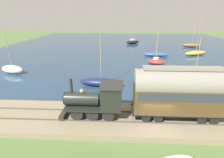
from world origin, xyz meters
TOP-DOWN VIEW (x-y plane):
  - ground_plane at (0.00, 0.00)m, footprint 200.00×200.00m
  - harbor_water at (43.99, 0.00)m, footprint 80.00×80.00m
  - rail_embankment at (0.90, 0.00)m, footprint 5.57×56.00m
  - steam_locomotive at (0.90, 4.98)m, footprint 2.37×5.58m
  - passenger_coach at (0.90, -1.99)m, footprint 2.38×8.08m
  - sailboat_blue at (28.80, -5.28)m, footprint 2.18×6.07m
  - sailboat_brown at (42.08, -18.55)m, footprint 2.80×5.81m
  - sailboat_black at (47.74, -0.83)m, footprint 4.10×5.25m
  - sailboat_yellow at (30.44, -15.19)m, footprint 3.91×6.27m
  - sailboat_white at (14.20, 21.26)m, footprint 2.35×4.34m
  - sailboat_navy at (9.42, 5.72)m, footprint 2.26×6.23m
  - sailboat_green at (10.43, -7.16)m, footprint 2.34×5.86m
  - sailboat_red at (21.19, -3.88)m, footprint 2.70×3.59m
  - rowboat_mid_harbor at (8.16, 0.31)m, footprint 1.64×2.29m
  - rowboat_near_shore at (10.40, -1.42)m, footprint 2.57×2.25m
  - rowboat_far_out at (5.28, -6.95)m, footprint 2.05×2.66m

SIDE VIEW (x-z plane):
  - ground_plane at x=0.00m, z-range 0.00..0.00m
  - harbor_water at x=43.99m, z-range 0.00..0.01m
  - rowboat_mid_harbor at x=8.16m, z-range 0.01..0.35m
  - rowboat_near_shore at x=10.40m, z-range 0.01..0.50m
  - rowboat_far_out at x=5.28m, z-range 0.01..0.51m
  - rail_embankment at x=0.90m, z-range -0.06..0.58m
  - sailboat_blue at x=28.80m, z-range -2.97..3.89m
  - sailboat_yellow at x=30.44m, z-range -4.17..5.35m
  - sailboat_red at x=21.19m, z-range -2.58..3.77m
  - sailboat_navy at x=9.42m, z-range -3.41..4.60m
  - sailboat_brown at x=42.08m, z-range -2.70..3.92m
  - sailboat_green at x=10.43m, z-range -2.64..3.96m
  - sailboat_black at x=47.74m, z-range -3.85..5.21m
  - sailboat_white at x=14.20m, z-range -2.70..4.18m
  - steam_locomotive at x=0.90m, z-range 0.59..4.11m
  - passenger_coach at x=0.90m, z-range 0.88..5.59m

